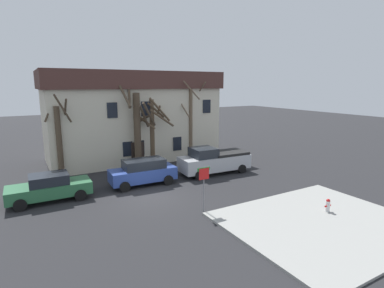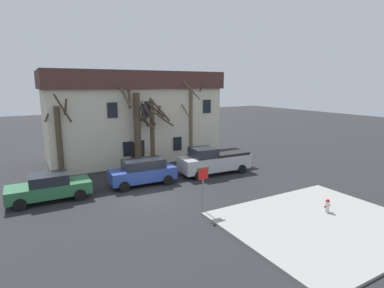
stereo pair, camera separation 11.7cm
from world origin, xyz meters
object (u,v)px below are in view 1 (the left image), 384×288
at_px(tree_bare_near, 59,139).
at_px(street_sign_pole, 204,181).
at_px(building_main, 133,115).
at_px(tree_bare_mid, 137,127).
at_px(fire_hydrant, 328,205).
at_px(tree_bare_end, 191,117).
at_px(car_blue_wagon, 143,172).
at_px(pickup_truck_silver, 214,160).
at_px(car_green_sedan, 49,187).
at_px(tree_bare_far, 153,129).

bearing_deg(tree_bare_near, street_sign_pole, -61.04).
bearing_deg(street_sign_pole, building_main, 86.21).
height_order(building_main, tree_bare_mid, building_main).
distance_m(tree_bare_mid, fire_hydrant, 14.81).
bearing_deg(street_sign_pole, tree_bare_end, 63.89).
xyz_separation_m(car_blue_wagon, street_sign_pole, (1.14, -6.00, 0.84)).
xyz_separation_m(pickup_truck_silver, street_sign_pole, (-4.61, -5.92, 0.76)).
height_order(building_main, car_green_sedan, building_main).
bearing_deg(tree_bare_mid, building_main, 76.07).
bearing_deg(tree_bare_mid, tree_bare_end, 7.35).
bearing_deg(pickup_truck_silver, car_blue_wagon, 179.21).
height_order(tree_bare_far, fire_hydrant, tree_bare_far).
distance_m(tree_bare_near, pickup_truck_silver, 11.50).
bearing_deg(building_main, tree_bare_mid, -103.93).
bearing_deg(tree_bare_mid, tree_bare_near, 174.95).
bearing_deg(car_green_sedan, tree_bare_near, 74.98).
bearing_deg(car_blue_wagon, car_green_sedan, -179.47).
height_order(tree_bare_far, car_blue_wagon, tree_bare_far).
height_order(tree_bare_mid, street_sign_pole, tree_bare_mid).
xyz_separation_m(tree_bare_near, street_sign_pole, (5.79, -10.45, -1.17)).
height_order(tree_bare_near, street_sign_pole, tree_bare_near).
bearing_deg(tree_bare_mid, car_green_sedan, -150.03).
distance_m(building_main, tree_bare_end, 5.38).
relative_size(building_main, fire_hydrant, 21.55).
height_order(tree_bare_near, car_blue_wagon, tree_bare_near).
height_order(car_blue_wagon, fire_hydrant, car_blue_wagon).
bearing_deg(fire_hydrant, building_main, 105.31).
height_order(pickup_truck_silver, fire_hydrant, pickup_truck_silver).
xyz_separation_m(car_blue_wagon, pickup_truck_silver, (5.75, -0.08, 0.09)).
relative_size(car_blue_wagon, fire_hydrant, 6.34).
bearing_deg(tree_bare_near, fire_hydrant, -50.46).
height_order(tree_bare_near, pickup_truck_silver, tree_bare_near).
bearing_deg(tree_bare_end, tree_bare_mid, -172.65).
bearing_deg(fire_hydrant, car_green_sedan, 143.54).
bearing_deg(street_sign_pole, fire_hydrant, -31.03).
height_order(tree_bare_mid, car_green_sedan, tree_bare_mid).
relative_size(tree_bare_near, car_green_sedan, 1.33).
xyz_separation_m(tree_bare_end, car_green_sedan, (-12.20, -4.68, -3.05)).
distance_m(pickup_truck_silver, street_sign_pole, 7.54).
distance_m(tree_bare_mid, car_blue_wagon, 4.80).
distance_m(tree_bare_far, street_sign_pole, 10.80).
bearing_deg(building_main, car_green_sedan, -134.94).
xyz_separation_m(tree_bare_near, fire_hydrant, (11.43, -13.85, -2.44)).
distance_m(pickup_truck_silver, fire_hydrant, 9.39).
distance_m(tree_bare_far, car_blue_wagon, 5.75).
height_order(car_blue_wagon, pickup_truck_silver, pickup_truck_silver).
xyz_separation_m(tree_bare_end, pickup_truck_silver, (-0.60, -4.71, -2.86)).
relative_size(tree_bare_mid, car_green_sedan, 1.54).
relative_size(building_main, tree_bare_far, 2.65).
bearing_deg(tree_bare_mid, pickup_truck_silver, -40.82).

